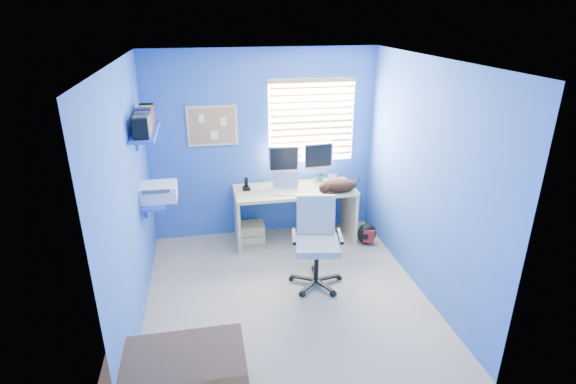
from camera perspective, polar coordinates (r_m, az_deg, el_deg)
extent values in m
cube|color=tan|center=(5.09, -0.27, -12.83)|extent=(3.00, 3.20, 0.00)
cube|color=white|center=(4.19, -0.33, 16.40)|extent=(3.00, 3.20, 0.00)
cube|color=blue|center=(5.99, -3.16, 5.93)|extent=(3.00, 0.01, 2.50)
cube|color=blue|center=(3.11, 5.29, -10.49)|extent=(3.00, 0.01, 2.50)
cube|color=blue|center=(4.49, -19.47, -1.04)|extent=(0.01, 3.20, 2.50)
cube|color=blue|center=(4.98, 16.93, 1.55)|extent=(0.01, 3.20, 2.50)
cube|color=#D8B978|center=(6.04, 0.83, -2.83)|extent=(1.58, 0.65, 0.74)
cube|color=silver|center=(5.73, -0.45, 0.97)|extent=(0.39, 0.34, 0.22)
cube|color=silver|center=(5.94, -0.59, 3.38)|extent=(0.41, 0.15, 0.54)
cube|color=silver|center=(6.08, 3.80, 3.78)|extent=(0.41, 0.15, 0.54)
cube|color=black|center=(5.85, -5.34, 1.07)|extent=(0.09, 0.11, 0.17)
imported|color=#307756|center=(6.14, 4.08, 1.78)|extent=(0.10, 0.09, 0.10)
cylinder|color=silver|center=(6.24, 5.65, 1.92)|extent=(0.13, 0.13, 0.07)
ellipsoid|color=black|center=(5.81, 6.50, 0.84)|extent=(0.53, 0.41, 0.17)
cube|color=beige|center=(6.28, 4.68, -3.33)|extent=(0.26, 0.46, 0.45)
cube|color=tan|center=(6.09, -4.72, -5.13)|extent=(0.35, 0.28, 0.27)
cube|color=yellow|center=(6.12, 3.88, -5.12)|extent=(0.03, 0.17, 0.24)
ellipsoid|color=black|center=(6.10, 9.96, -5.25)|extent=(0.30, 0.26, 0.30)
cylinder|color=black|center=(5.25, 3.57, -11.32)|extent=(0.67, 0.67, 0.06)
cylinder|color=black|center=(5.12, 3.63, -9.14)|extent=(0.06, 0.06, 0.41)
cube|color=#A0B2BB|center=(5.00, 3.69, -6.76)|extent=(0.55, 0.55, 0.08)
cube|color=#A0B2BB|center=(5.08, 3.55, -2.89)|extent=(0.44, 0.13, 0.45)
cube|color=white|center=(6.02, 3.00, 8.97)|extent=(1.15, 0.01, 1.10)
cube|color=tan|center=(6.00, 3.07, 8.91)|extent=(1.10, 0.03, 1.00)
cube|color=#D8B978|center=(5.85, -9.58, 8.29)|extent=(0.64, 0.02, 0.52)
cube|color=tan|center=(5.84, -9.58, 8.27)|extent=(0.58, 0.01, 0.46)
cube|color=blue|center=(5.28, -16.52, -1.08)|extent=(0.26, 0.55, 0.03)
cube|color=silver|center=(5.24, -16.21, 0.01)|extent=(0.42, 0.34, 0.18)
cube|color=blue|center=(5.03, -17.62, 7.32)|extent=(0.24, 0.90, 0.03)
cube|color=navy|center=(5.01, -17.90, 8.69)|extent=(0.15, 0.80, 0.22)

